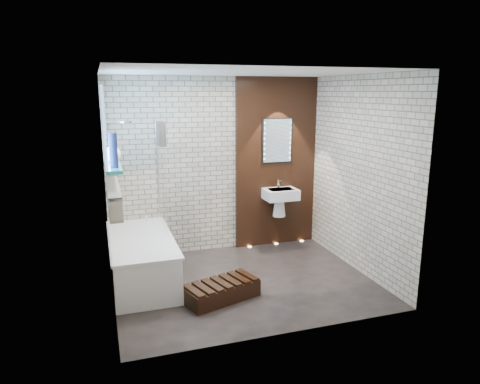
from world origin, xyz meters
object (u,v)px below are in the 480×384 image
object	(u,v)px
washbasin	(280,198)
led_mirror	(277,141)
bath_screen	(162,175)
walnut_step	(222,291)
bathtub	(142,259)

from	to	relation	value
washbasin	led_mirror	world-z (taller)	led_mirror
bath_screen	walnut_step	bearing A→B (deg)	-69.57
led_mirror	walnut_step	xyz separation A→B (m)	(-1.35, -1.61, -1.55)
bath_screen	led_mirror	bearing A→B (deg)	10.66
bath_screen	walnut_step	world-z (taller)	bath_screen
bathtub	washbasin	world-z (taller)	washbasin
bath_screen	walnut_step	distance (m)	1.80
bath_screen	led_mirror	size ratio (longest dim) A/B	2.00
bath_screen	led_mirror	distance (m)	1.89
bath_screen	washbasin	world-z (taller)	bath_screen
bathtub	washbasin	distance (m)	2.32
washbasin	led_mirror	distance (m)	0.88
led_mirror	bath_screen	bearing A→B (deg)	-169.34
bath_screen	led_mirror	world-z (taller)	led_mirror
bathtub	bath_screen	bearing A→B (deg)	51.10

